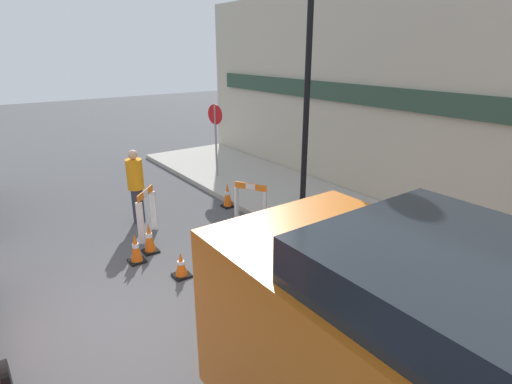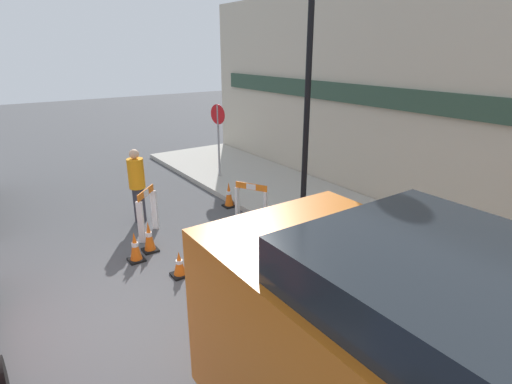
# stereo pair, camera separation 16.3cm
# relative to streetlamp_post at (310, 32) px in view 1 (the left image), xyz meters

# --- Properties ---
(ground_plane) EXTENTS (60.00, 60.00, 0.00)m
(ground_plane) POSITION_rel_streetlamp_post_xyz_m (1.06, -5.24, -4.24)
(ground_plane) COLOR #4C4C4F
(sidewalk_slab) EXTENTS (18.00, 3.20, 0.14)m
(sidewalk_slab) POSITION_rel_streetlamp_post_xyz_m (1.06, 0.86, -4.17)
(sidewalk_slab) COLOR #ADA89E
(sidewalk_slab) RESTS_ON ground_plane
(storefront_facade) EXTENTS (18.00, 0.22, 5.50)m
(storefront_facade) POSITION_rel_streetlamp_post_xyz_m (1.06, 2.53, -1.49)
(storefront_facade) COLOR #BCB29E
(storefront_facade) RESTS_ON ground_plane
(streetlamp_post) EXTENTS (0.44, 0.44, 6.50)m
(streetlamp_post) POSITION_rel_streetlamp_post_xyz_m (0.00, 0.00, 0.00)
(streetlamp_post) COLOR black
(streetlamp_post) RESTS_ON sidewalk_slab
(stop_sign) EXTENTS (0.59, 0.15, 2.23)m
(stop_sign) POSITION_rel_streetlamp_post_xyz_m (-4.06, 0.08, -2.60)
(stop_sign) COLOR gray
(stop_sign) RESTS_ON sidewalk_slab
(barricade_0) EXTENTS (0.64, 0.63, 1.08)m
(barricade_0) POSITION_rel_streetlamp_post_xyz_m (-1.49, -3.19, -3.66)
(barricade_0) COLOR white
(barricade_0) RESTS_ON ground_plane
(barricade_1) EXTENTS (0.49, 0.71, 1.08)m
(barricade_1) POSITION_rel_streetlamp_post_xyz_m (1.57, -2.59, -3.67)
(barricade_1) COLOR white
(barricade_1) RESTS_ON ground_plane
(barricade_2) EXTENTS (0.78, 0.51, 0.96)m
(barricade_2) POSITION_rel_streetlamp_post_xyz_m (-0.83, -0.89, -3.72)
(barricade_2) COLOR white
(barricade_2) RESTS_ON ground_plane
(traffic_cone_0) EXTENTS (0.30, 0.30, 0.61)m
(traffic_cone_0) POSITION_rel_streetlamp_post_xyz_m (-0.54, -3.82, -3.94)
(traffic_cone_0) COLOR black
(traffic_cone_0) RESTS_ON ground_plane
(traffic_cone_1) EXTENTS (0.30, 0.30, 0.72)m
(traffic_cone_1) POSITION_rel_streetlamp_post_xyz_m (1.14, -0.84, -3.89)
(traffic_cone_1) COLOR black
(traffic_cone_1) RESTS_ON ground_plane
(traffic_cone_2) EXTENTS (0.30, 0.30, 0.67)m
(traffic_cone_2) POSITION_rel_streetlamp_post_xyz_m (-1.95, -0.84, -3.91)
(traffic_cone_2) COLOR black
(traffic_cone_2) RESTS_ON ground_plane
(traffic_cone_3) EXTENTS (0.30, 0.30, 0.65)m
(traffic_cone_3) POSITION_rel_streetlamp_post_xyz_m (-0.77, -3.45, -3.92)
(traffic_cone_3) COLOR black
(traffic_cone_3) RESTS_ON ground_plane
(traffic_cone_4) EXTENTS (0.30, 0.30, 0.49)m
(traffic_cone_4) POSITION_rel_streetlamp_post_xyz_m (0.46, -3.34, -4.01)
(traffic_cone_4) COLOR black
(traffic_cone_4) RESTS_ON ground_plane
(person_worker) EXTENTS (0.52, 0.52, 1.77)m
(person_worker) POSITION_rel_streetlamp_post_xyz_m (-2.37, -3.08, -3.29)
(person_worker) COLOR #33333D
(person_worker) RESTS_ON ground_plane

